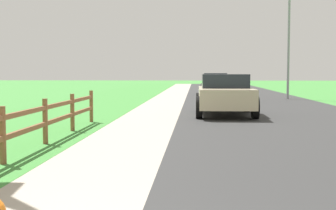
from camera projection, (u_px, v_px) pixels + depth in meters
ground_plane at (185, 99)px, 26.95m from camera, size 120.00×120.00×0.00m
road_asphalt at (244, 98)px, 28.74m from camera, size 7.00×66.00×0.01m
curb_concrete at (137, 97)px, 29.12m from camera, size 6.00×66.00×0.01m
grass_verge at (113, 97)px, 29.21m from camera, size 5.00×66.00×0.00m
rail_fence at (3, 131)px, 7.91m from camera, size 0.11×13.57×0.98m
parked_suv_beige at (225, 94)px, 17.06m from camera, size 2.08×4.33×1.47m
parked_car_white at (220, 87)px, 25.77m from camera, size 2.14×4.61×1.43m
parked_car_silver at (215, 84)px, 33.03m from camera, size 2.06×4.28×1.47m
street_lamp at (291, 26)px, 26.85m from camera, size 1.17×0.20×7.13m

